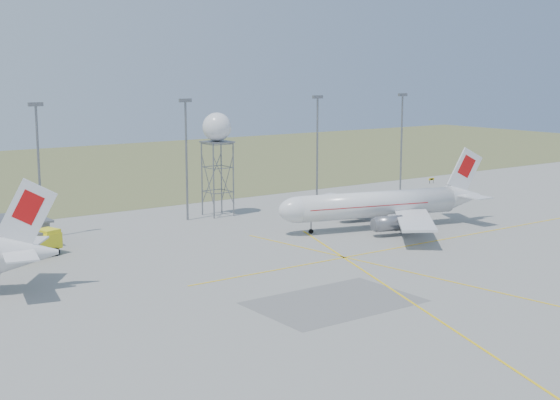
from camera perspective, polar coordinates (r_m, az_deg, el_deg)
grass_strip at (r=203.84m, az=-14.45°, el=2.12°), size 400.00×120.00×0.03m
mast_a at (r=121.48m, az=-17.25°, el=2.87°), size 2.20×0.50×20.50m
mast_b at (r=131.49m, az=-6.87°, el=3.71°), size 2.20×0.50×20.50m
mast_c at (r=147.01m, az=2.75°, el=4.37°), size 2.20×0.50×20.50m
mast_d at (r=161.57m, az=8.89°, el=4.74°), size 2.20×0.50×20.50m
taxi_sign_near at (r=178.07m, az=11.02°, el=1.49°), size 1.60×0.17×1.20m
taxi_sign_far at (r=183.20m, az=12.52°, el=1.66°), size 1.60×0.17×1.20m
airliner_main at (r=126.05m, az=7.31°, el=-0.34°), size 36.31×34.55×12.48m
radar_tower at (r=135.40m, az=-4.61°, el=3.07°), size 4.97×4.97×17.97m
fire_truck at (r=110.58m, az=-17.78°, el=-3.23°), size 9.40×5.85×3.57m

